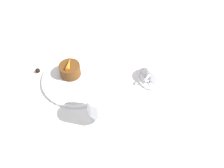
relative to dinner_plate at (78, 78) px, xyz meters
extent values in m
plane|color=white|center=(0.01, 0.02, -0.01)|extent=(3.00, 3.00, 0.00)
cylinder|color=white|center=(0.00, 0.00, 0.00)|extent=(0.28, 0.28, 0.01)
torus|color=#999EA8|center=(0.00, 0.00, 0.00)|extent=(0.26, 0.26, 0.00)
cylinder|color=white|center=(-0.23, 0.19, 0.00)|extent=(0.14, 0.14, 0.01)
torus|color=#999EA8|center=(-0.23, 0.19, 0.00)|extent=(0.13, 0.13, 0.00)
cylinder|color=white|center=(-0.23, 0.19, 0.03)|extent=(0.08, 0.08, 0.05)
cylinder|color=brown|center=(-0.23, 0.19, 0.03)|extent=(0.07, 0.07, 0.04)
torus|color=white|center=(-0.19, 0.19, 0.03)|extent=(0.04, 0.01, 0.04)
cube|color=silver|center=(-0.20, 0.16, 0.00)|extent=(0.03, 0.09, 0.00)
ellipsoid|color=silver|center=(-0.18, 0.22, 0.00)|extent=(0.02, 0.03, 0.00)
cylinder|color=silver|center=(0.04, 0.20, -0.01)|extent=(0.07, 0.07, 0.01)
cylinder|color=silver|center=(0.04, 0.20, 0.02)|extent=(0.01, 0.01, 0.05)
cylinder|color=silver|center=(0.04, 0.20, 0.08)|extent=(0.08, 0.08, 0.07)
cylinder|color=maroon|center=(0.04, 0.20, 0.07)|extent=(0.07, 0.07, 0.04)
cube|color=silver|center=(-0.18, -0.03, -0.01)|extent=(0.01, 0.13, 0.01)
cube|color=silver|center=(-0.18, 0.05, -0.01)|extent=(0.02, 0.05, 0.01)
cylinder|color=#563314|center=(0.01, -0.03, 0.03)|extent=(0.08, 0.08, 0.05)
cone|color=orange|center=(0.01, -0.03, 0.06)|extent=(0.05, 0.05, 0.02)
sphere|color=black|center=(0.10, -0.13, 0.00)|extent=(0.02, 0.02, 0.02)
camera|label=1|loc=(0.26, 0.52, 0.63)|focal=35.00mm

